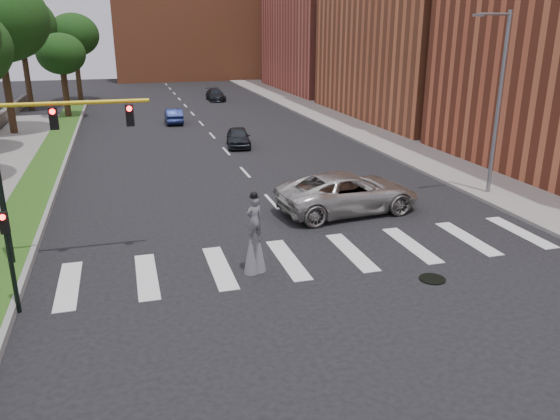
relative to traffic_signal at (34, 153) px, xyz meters
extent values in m
plane|color=black|center=(9.78, -3.00, -4.15)|extent=(160.00, 160.00, 0.00)
cube|color=#264F16|center=(-1.72, 17.00, -4.03)|extent=(2.00, 60.00, 0.25)
cube|color=gray|center=(-0.67, 17.00, -4.01)|extent=(0.20, 60.00, 0.28)
cube|color=gray|center=(22.28, 22.00, -4.06)|extent=(5.00, 90.00, 0.18)
cylinder|color=black|center=(12.78, -5.00, -4.13)|extent=(0.90, 0.90, 0.04)
cube|color=#B85443|center=(31.78, 51.00, 5.85)|extent=(16.00, 22.00, 20.00)
cube|color=#AF5A37|center=(15.78, 75.00, 4.85)|extent=(26.00, 14.00, 18.00)
cylinder|color=slate|center=(20.78, 3.00, 0.35)|extent=(0.20, 0.20, 9.00)
cylinder|color=slate|center=(19.98, 3.00, 4.65)|extent=(1.80, 0.12, 0.12)
cube|color=slate|center=(19.08, 3.00, 4.60)|extent=(0.50, 0.18, 0.12)
cylinder|color=black|center=(-1.22, 0.00, -1.05)|extent=(0.20, 0.20, 6.20)
cylinder|color=gold|center=(1.38, 0.00, 1.65)|extent=(5.20, 0.14, 0.14)
cube|color=black|center=(0.78, 0.00, 1.15)|extent=(0.28, 0.18, 0.75)
cylinder|color=#FF0C0C|center=(0.78, -0.10, 1.40)|extent=(0.18, 0.06, 0.18)
cube|color=black|center=(3.28, 0.00, 1.15)|extent=(0.28, 0.18, 0.75)
cylinder|color=#FF0C0C|center=(3.28, -0.10, 1.40)|extent=(0.18, 0.06, 0.18)
cylinder|color=black|center=(-0.52, -3.50, -2.65)|extent=(0.14, 0.14, 3.00)
cube|color=black|center=(-0.52, -3.50, -1.25)|extent=(0.25, 0.16, 0.65)
cylinder|color=#FF0C0C|center=(-0.52, -3.60, -1.05)|extent=(0.16, 0.05, 0.16)
cylinder|color=black|center=(7.22, -2.64, -3.58)|extent=(0.07, 0.07, 1.15)
cylinder|color=black|center=(6.92, -2.73, -3.58)|extent=(0.07, 0.07, 1.15)
cone|color=#5A5A5F|center=(7.22, -2.64, -3.43)|extent=(0.52, 0.52, 1.44)
cone|color=#5A5A5F|center=(6.92, -2.73, -3.43)|extent=(0.52, 0.52, 1.44)
imported|color=#5A5A5F|center=(7.07, -2.69, -2.19)|extent=(0.68, 0.54, 1.63)
sphere|color=black|center=(7.07, -2.69, -1.31)|extent=(0.26, 0.26, 0.26)
cylinder|color=black|center=(7.07, -2.69, -1.36)|extent=(0.34, 0.34, 0.02)
cube|color=yellow|center=(7.03, -2.56, -1.74)|extent=(0.22, 0.05, 0.10)
imported|color=#B8B6AE|center=(12.81, 2.55, -3.22)|extent=(6.96, 3.71, 1.86)
imported|color=black|center=(10.95, 18.38, -3.47)|extent=(2.17, 4.19, 1.36)
imported|color=navy|center=(7.45, 29.76, -3.48)|extent=(1.49, 4.09, 1.34)
imported|color=black|center=(13.75, 44.46, -3.50)|extent=(1.90, 4.50, 1.30)
cylinder|color=black|center=(-5.39, 27.62, -0.70)|extent=(0.56, 0.56, 6.90)
cylinder|color=black|center=(-5.96, 42.23, -0.83)|extent=(0.56, 0.56, 6.63)
ellipsoid|color=black|center=(-5.96, 42.23, 4.23)|extent=(6.99, 6.99, 5.94)
cylinder|color=black|center=(-1.83, 35.08, -1.75)|extent=(0.56, 0.56, 4.81)
ellipsoid|color=black|center=(-1.83, 35.08, 1.74)|extent=(4.34, 4.34, 3.69)
cylinder|color=black|center=(-1.43, 48.30, -1.17)|extent=(0.56, 0.56, 5.96)
ellipsoid|color=black|center=(-1.43, 48.30, 3.21)|extent=(5.57, 5.57, 4.74)
camera|label=1|loc=(3.03, -19.88, 4.11)|focal=35.00mm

